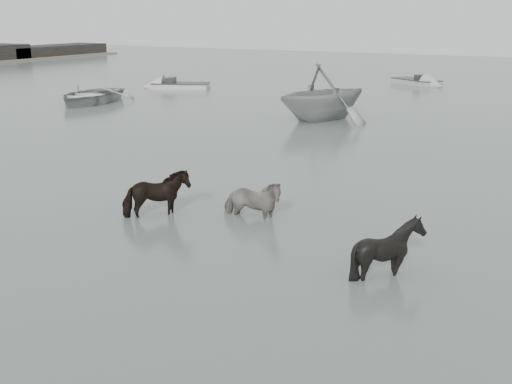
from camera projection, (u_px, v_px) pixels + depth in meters
ground at (185, 260)px, 13.28m from camera, size 140.00×140.00×0.00m
pony_pinto at (252, 191)px, 15.89m from camera, size 1.73×1.00×1.37m
pony_dark at (157, 190)px, 15.91m from camera, size 1.56×1.69×1.40m
pony_black at (389, 240)px, 12.36m from camera, size 1.46×1.34×1.44m
rowboat_lead at (89, 93)px, 36.23m from camera, size 4.86×6.04×1.11m
rowboat_trail at (324, 91)px, 30.35m from camera, size 6.28×6.66×2.78m
skiff_outer at (180, 83)px, 43.14m from camera, size 5.44×3.54×0.75m
skiff_mid at (416, 79)px, 45.64m from camera, size 5.12×4.14×0.75m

